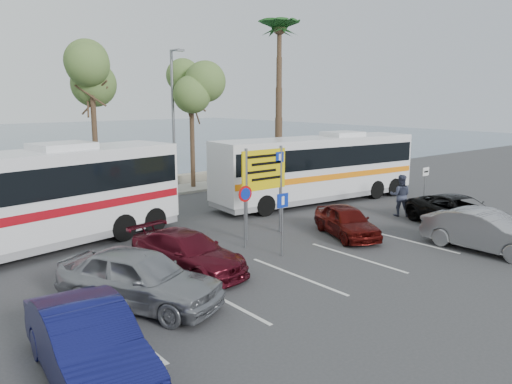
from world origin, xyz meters
TOP-DOWN VIEW (x-y plane):
  - ground at (0.00, 0.00)m, footprint 120.00×120.00m
  - kerb_strip at (0.00, 14.00)m, footprint 44.00×2.40m
  - seawall at (0.00, 16.00)m, footprint 48.00×0.80m
  - tree_mid at (-1.50, 14.00)m, footprint 3.20×3.20m
  - tree_right at (4.50, 14.00)m, footprint 3.20×3.20m
  - palm_tree at (11.50, 14.00)m, footprint 4.80×4.80m
  - street_lamp_right at (3.00, 13.52)m, footprint 0.45×1.15m
  - direction_sign at (1.00, 3.20)m, footprint 2.20×0.12m
  - sign_no_stop at (-0.60, 2.38)m, footprint 0.60×0.08m
  - sign_parking at (-0.20, 0.79)m, footprint 0.50×0.07m
  - sign_taxi at (9.80, 1.49)m, footprint 0.50×0.07m
  - lane_markings at (-1.14, -1.00)m, footprint 12.02×4.20m
  - coach_bus_left at (-7.34, 6.73)m, footprint 12.70×4.75m
  - coach_bus_right at (7.50, 6.50)m, footprint 12.04×3.71m
  - car_silver_a at (-6.04, 0.02)m, footprint 3.74×4.99m
  - car_blue at (-8.44, -2.59)m, footprint 1.98×4.67m
  - car_maroon at (-3.64, 1.50)m, footprint 2.53×4.68m
  - car_red at (3.50, 1.01)m, footprint 2.83×4.02m
  - suv_black at (8.30, -1.18)m, footprint 3.57×5.34m
  - car_silver_b at (5.90, -3.50)m, footprint 1.64×4.52m
  - pedestrian_far at (8.21, 1.76)m, footprint 1.18×1.21m

SIDE VIEW (x-z plane):
  - ground at x=0.00m, z-range 0.00..0.00m
  - lane_markings at x=-1.14m, z-range 0.00..0.01m
  - kerb_strip at x=0.00m, z-range 0.00..0.15m
  - seawall at x=0.00m, z-range 0.00..0.60m
  - car_red at x=3.50m, z-range 0.00..1.27m
  - car_maroon at x=-3.64m, z-range 0.00..1.29m
  - suv_black at x=8.30m, z-range 0.00..1.36m
  - car_silver_b at x=5.90m, z-range 0.00..1.48m
  - car_blue at x=-8.44m, z-range 0.00..1.50m
  - car_silver_a at x=-6.04m, z-range 0.00..1.58m
  - pedestrian_far at x=8.21m, z-range 0.00..1.97m
  - sign_taxi at x=9.80m, z-range 0.32..2.52m
  - sign_parking at x=-0.20m, z-range 0.34..2.59m
  - sign_no_stop at x=-0.60m, z-range 0.40..2.75m
  - coach_bus_right at x=7.50m, z-range -0.13..3.56m
  - coach_bus_left at x=-7.34m, z-range -0.14..3.73m
  - direction_sign at x=1.00m, z-range 0.63..4.23m
  - street_lamp_right at x=3.00m, z-range 0.59..8.60m
  - tree_right at x=4.50m, z-range 2.47..9.87m
  - tree_mid at x=-1.50m, z-range 2.65..10.65m
  - palm_tree at x=11.50m, z-range 4.27..15.47m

